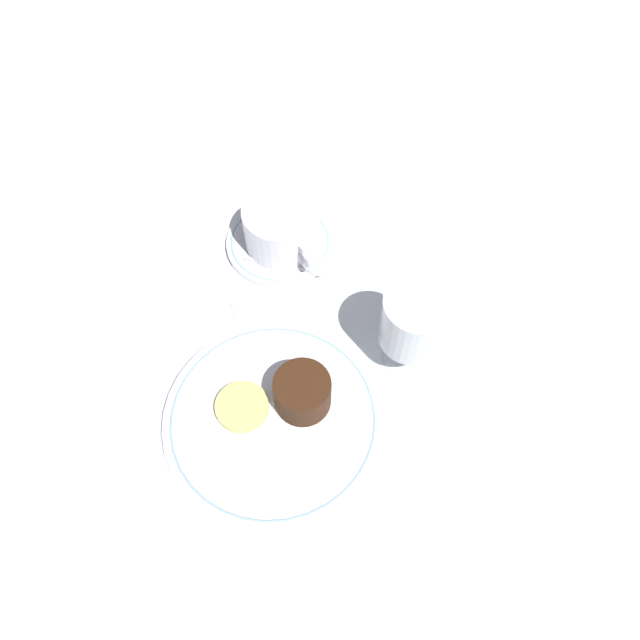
{
  "coord_description": "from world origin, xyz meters",
  "views": [
    {
      "loc": [
        0.25,
        -0.15,
        0.68
      ],
      "look_at": [
        -0.08,
        0.05,
        0.04
      ],
      "focal_mm": 35.0,
      "sensor_mm": 36.0,
      "label": 1
    }
  ],
  "objects_px": {
    "dinner_plate": "(273,419)",
    "coffee_cup": "(282,226)",
    "fork": "(214,315)",
    "dessert_cake": "(302,393)",
    "wine_glass": "(417,325)"
  },
  "relations": [
    {
      "from": "dinner_plate",
      "to": "coffee_cup",
      "type": "bearing_deg",
      "value": 147.79
    },
    {
      "from": "fork",
      "to": "dessert_cake",
      "type": "bearing_deg",
      "value": 11.65
    },
    {
      "from": "dinner_plate",
      "to": "fork",
      "type": "distance_m",
      "value": 0.16
    },
    {
      "from": "coffee_cup",
      "to": "fork",
      "type": "height_order",
      "value": "coffee_cup"
    },
    {
      "from": "coffee_cup",
      "to": "dinner_plate",
      "type": "bearing_deg",
      "value": -32.21
    },
    {
      "from": "dinner_plate",
      "to": "coffee_cup",
      "type": "relative_size",
      "value": 1.99
    },
    {
      "from": "coffee_cup",
      "to": "dessert_cake",
      "type": "distance_m",
      "value": 0.24
    },
    {
      "from": "wine_glass",
      "to": "fork",
      "type": "bearing_deg",
      "value": -135.3
    },
    {
      "from": "dinner_plate",
      "to": "wine_glass",
      "type": "xyz_separation_m",
      "value": [
        0.01,
        0.18,
        0.07
      ]
    },
    {
      "from": "dinner_plate",
      "to": "coffee_cup",
      "type": "xyz_separation_m",
      "value": [
        -0.21,
        0.14,
        0.04
      ]
    },
    {
      "from": "wine_glass",
      "to": "fork",
      "type": "xyz_separation_m",
      "value": [
        -0.18,
        -0.18,
        -0.08
      ]
    },
    {
      "from": "dinner_plate",
      "to": "fork",
      "type": "relative_size",
      "value": 1.36
    },
    {
      "from": "coffee_cup",
      "to": "fork",
      "type": "xyz_separation_m",
      "value": [
        0.05,
        -0.13,
        -0.04
      ]
    },
    {
      "from": "fork",
      "to": "dessert_cake",
      "type": "xyz_separation_m",
      "value": [
        0.16,
        0.03,
        0.03
      ]
    },
    {
      "from": "wine_glass",
      "to": "dessert_cake",
      "type": "height_order",
      "value": "wine_glass"
    }
  ]
}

